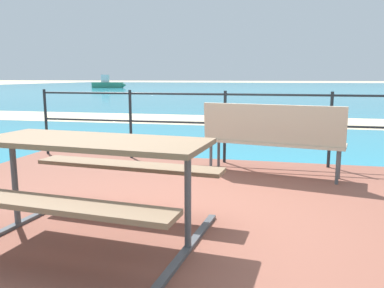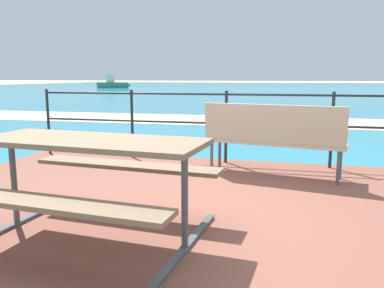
# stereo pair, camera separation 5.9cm
# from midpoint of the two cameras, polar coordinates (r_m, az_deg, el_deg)

# --- Properties ---
(ground_plane) EXTENTS (240.00, 240.00, 0.00)m
(ground_plane) POSITION_cam_midpoint_polar(r_m,az_deg,el_deg) (3.62, -0.59, -11.61)
(ground_plane) COLOR beige
(patio_paving) EXTENTS (6.40, 5.20, 0.06)m
(patio_paving) POSITION_cam_midpoint_polar(r_m,az_deg,el_deg) (3.61, -0.59, -11.16)
(patio_paving) COLOR brown
(patio_paving) RESTS_ON ground
(sea_water) EXTENTS (90.00, 90.00, 0.01)m
(sea_water) POSITION_cam_midpoint_polar(r_m,az_deg,el_deg) (43.29, 12.68, 7.83)
(sea_water) COLOR teal
(sea_water) RESTS_ON ground
(beach_strip) EXTENTS (54.02, 3.21, 0.01)m
(beach_strip) POSITION_cam_midpoint_polar(r_m,az_deg,el_deg) (11.87, 9.58, 3.31)
(beach_strip) COLOR beige
(beach_strip) RESTS_ON ground
(picnic_table) EXTENTS (1.89, 1.55, 0.79)m
(picnic_table) POSITION_cam_midpoint_polar(r_m,az_deg,el_deg) (3.12, -13.94, -2.75)
(picnic_table) COLOR #7A6047
(picnic_table) RESTS_ON patio_paving
(park_bench) EXTENTS (1.81, 0.75, 0.93)m
(park_bench) POSITION_cam_midpoint_polar(r_m,az_deg,el_deg) (5.02, 12.03, 1.37)
(park_bench) COLOR #BCAD93
(park_bench) RESTS_ON patio_paving
(railing_fence) EXTENTS (5.94, 0.04, 1.06)m
(railing_fence) POSITION_cam_midpoint_polar(r_m,az_deg,el_deg) (5.75, 5.30, 3.90)
(railing_fence) COLOR #1E2328
(railing_fence) RESTS_ON patio_paving
(boat_far) EXTENTS (4.06, 1.76, 1.53)m
(boat_far) POSITION_cam_midpoint_polar(r_m,az_deg,el_deg) (47.48, -11.39, 8.56)
(boat_far) COLOR #338466
(boat_far) RESTS_ON sea_water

